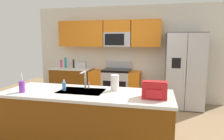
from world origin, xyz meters
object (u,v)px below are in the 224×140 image
object	(u,v)px
soap_dispenser	(64,86)
bottle_pink	(61,63)
bottle_teal	(66,63)
sink_faucet	(85,78)
range_oven	(115,86)
drink_cup_purple	(22,87)
paper_towel_roll	(115,83)
refrigerator	(184,71)
pepper_mill	(74,64)
backpack	(155,89)
toaster	(81,65)

from	to	relation	value
soap_dispenser	bottle_pink	bearing A→B (deg)	118.16
bottle_teal	sink_faucet	distance (m)	2.68
range_oven	sink_faucet	size ratio (longest dim) A/B	4.82
drink_cup_purple	paper_towel_roll	size ratio (longest dim) A/B	1.20
refrigerator	pepper_mill	size ratio (longest dim) A/B	7.75
range_oven	soap_dispenser	size ratio (longest dim) A/B	8.00
bottle_teal	bottle_pink	world-z (taller)	bottle_teal
refrigerator	backpack	size ratio (longest dim) A/B	5.78
range_oven	drink_cup_purple	distance (m)	2.89
bottle_teal	sink_faucet	world-z (taller)	bottle_teal
refrigerator	bottle_teal	xyz separation A→B (m)	(-3.19, 0.03, 0.12)
range_oven	pepper_mill	bearing A→B (deg)	-179.88
toaster	paper_towel_roll	size ratio (longest dim) A/B	1.17
toaster	soap_dispenser	size ratio (longest dim) A/B	1.65
range_oven	refrigerator	size ratio (longest dim) A/B	0.74
backpack	sink_faucet	bearing A→B (deg)	164.85
pepper_mill	paper_towel_roll	distance (m)	2.86
sink_faucet	drink_cup_purple	bearing A→B (deg)	-152.89
pepper_mill	soap_dispenser	xyz separation A→B (m)	(0.95, -2.48, -0.05)
bottle_pink	sink_faucet	world-z (taller)	sink_faucet
soap_dispenser	backpack	xyz separation A→B (m)	(1.34, -0.11, 0.05)
range_oven	bottle_teal	size ratio (longest dim) A/B	4.76
paper_towel_roll	backpack	xyz separation A→B (m)	(0.59, -0.28, -0.00)
refrigerator	soap_dispenser	world-z (taller)	refrigerator
paper_towel_roll	sink_faucet	bearing A→B (deg)	178.81
range_oven	soap_dispenser	distance (m)	2.56
bottle_teal	drink_cup_purple	distance (m)	2.75
toaster	backpack	size ratio (longest dim) A/B	0.87
toaster	paper_towel_roll	distance (m)	2.68
soap_dispenser	paper_towel_roll	bearing A→B (deg)	13.20
toaster	drink_cup_purple	world-z (taller)	drink_cup_purple
drink_cup_purple	pepper_mill	bearing A→B (deg)	98.24
pepper_mill	sink_faucet	size ratio (longest dim) A/B	0.85
pepper_mill	soap_dispenser	bearing A→B (deg)	-69.16
refrigerator	pepper_mill	distance (m)	2.96
sink_faucet	backpack	size ratio (longest dim) A/B	0.88
backpack	paper_towel_roll	bearing A→B (deg)	154.67
bottle_pink	toaster	bearing A→B (deg)	-8.58
toaster	bottle_teal	bearing A→B (deg)	178.23
backpack	toaster	bearing A→B (deg)	128.74
range_oven	bottle_pink	bearing A→B (deg)	178.32
bottle_pink	paper_towel_roll	xyz separation A→B (m)	(2.11, -2.36, 0.01)
range_oven	backpack	xyz separation A→B (m)	(1.08, -2.59, 0.57)
pepper_mill	bottle_pink	bearing A→B (deg)	173.08
bottle_pink	drink_cup_purple	distance (m)	2.88
backpack	refrigerator	bearing A→B (deg)	75.10
pepper_mill	soap_dispenser	world-z (taller)	pepper_mill
paper_towel_roll	bottle_teal	bearing A→B (deg)	130.21
drink_cup_purple	backpack	distance (m)	1.90
sink_faucet	range_oven	bearing A→B (deg)	90.13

